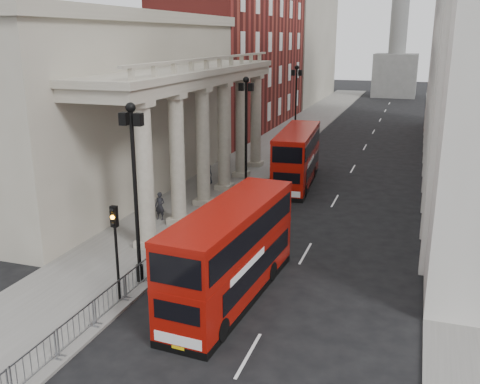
{
  "coord_description": "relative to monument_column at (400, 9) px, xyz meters",
  "views": [
    {
      "loc": [
        11.12,
        -16.18,
        11.13
      ],
      "look_at": [
        1.96,
        11.05,
        2.75
      ],
      "focal_mm": 40.0,
      "sensor_mm": 36.0,
      "label": 1
    }
  ],
  "objects": [
    {
      "name": "ground",
      "position": [
        -6.0,
        -92.0,
        -15.98
      ],
      "size": [
        260.0,
        260.0,
        0.0
      ],
      "primitive_type": "plane",
      "color": "black",
      "rests_on": "ground"
    },
    {
      "name": "sidewalk_west",
      "position": [
        -9.0,
        -62.0,
        -15.92
      ],
      "size": [
        6.0,
        140.0,
        0.12
      ],
      "primitive_type": "cube",
      "color": "slate",
      "rests_on": "ground"
    },
    {
      "name": "sidewalk_east",
      "position": [
        7.5,
        -62.0,
        -15.92
      ],
      "size": [
        3.0,
        140.0,
        0.12
      ],
      "primitive_type": "cube",
      "color": "slate",
      "rests_on": "ground"
    },
    {
      "name": "kerb",
      "position": [
        -6.05,
        -62.0,
        -15.91
      ],
      "size": [
        0.2,
        140.0,
        0.14
      ],
      "primitive_type": "cube",
      "color": "slate",
      "rests_on": "ground"
    },
    {
      "name": "portico_building",
      "position": [
        -16.5,
        -74.0,
        -9.98
      ],
      "size": [
        9.0,
        28.0,
        12.0
      ],
      "primitive_type": "cube",
      "color": "gray",
      "rests_on": "ground"
    },
    {
      "name": "brick_building",
      "position": [
        -16.5,
        -44.0,
        -4.98
      ],
      "size": [
        9.0,
        32.0,
        22.0
      ],
      "primitive_type": "cube",
      "color": "maroon",
      "rests_on": "ground"
    },
    {
      "name": "west_building_far",
      "position": [
        -16.5,
        -12.0,
        -5.98
      ],
      "size": [
        9.0,
        30.0,
        20.0
      ],
      "primitive_type": "cube",
      "color": "gray",
      "rests_on": "ground"
    },
    {
      "name": "monument_column",
      "position": [
        0.0,
        0.0,
        0.0
      ],
      "size": [
        8.0,
        8.0,
        54.2
      ],
      "color": "#60605E",
      "rests_on": "ground"
    },
    {
      "name": "lamp_post_south",
      "position": [
        -6.6,
        -88.0,
        -11.07
      ],
      "size": [
        1.05,
        0.44,
        8.32
      ],
      "color": "black",
      "rests_on": "sidewalk_west"
    },
    {
      "name": "lamp_post_mid",
      "position": [
        -6.6,
        -72.0,
        -11.07
      ],
      "size": [
        1.05,
        0.44,
        8.32
      ],
      "color": "black",
      "rests_on": "sidewalk_west"
    },
    {
      "name": "lamp_post_north",
      "position": [
        -6.6,
        -56.0,
        -11.07
      ],
      "size": [
        1.05,
        0.44,
        8.32
      ],
      "color": "black",
      "rests_on": "sidewalk_west"
    },
    {
      "name": "traffic_light",
      "position": [
        -6.5,
        -90.02,
        -12.88
      ],
      "size": [
        0.28,
        0.33,
        4.3
      ],
      "color": "black",
      "rests_on": "sidewalk_west"
    },
    {
      "name": "crowd_barriers",
      "position": [
        -6.35,
        -89.78,
        -15.31
      ],
      "size": [
        0.5,
        18.75,
        1.1
      ],
      "color": "gray",
      "rests_on": "sidewalk_west"
    },
    {
      "name": "bus_near",
      "position": [
        -2.09,
        -87.95,
        -13.78
      ],
      "size": [
        3.03,
        9.91,
        4.22
      ],
      "rotation": [
        0.0,
        0.0,
        -0.07
      ],
      "color": "#8C0D06",
      "rests_on": "ground"
    },
    {
      "name": "bus_far",
      "position": [
        -3.58,
        -68.49,
        -13.74
      ],
      "size": [
        3.17,
        10.08,
        4.28
      ],
      "rotation": [
        0.0,
        0.0,
        0.08
      ],
      "color": "#9C0E07",
      "rests_on": "ground"
    },
    {
      "name": "pedestrian_a",
      "position": [
        -9.68,
        -79.81,
        -14.98
      ],
      "size": [
        0.65,
        0.44,
        1.75
      ],
      "primitive_type": "imported",
      "rotation": [
        0.0,
        0.0,
        -0.02
      ],
      "color": "black",
      "rests_on": "sidewalk_west"
    },
    {
      "name": "pedestrian_b",
      "position": [
        -10.96,
        -78.97,
        -15.1
      ],
      "size": [
        0.93,
        0.87,
        1.53
      ],
      "primitive_type": "imported",
      "rotation": [
        0.0,
        0.0,
        3.65
      ],
      "color": "black",
      "rests_on": "sidewalk_west"
    },
    {
      "name": "pedestrian_c",
      "position": [
        -9.95,
        -71.09,
        -15.07
      ],
      "size": [
        0.89,
        0.71,
        1.59
      ],
      "primitive_type": "imported",
      "rotation": [
        0.0,
        0.0,
        5.99
      ],
      "color": "black",
      "rests_on": "sidewalk_west"
    }
  ]
}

